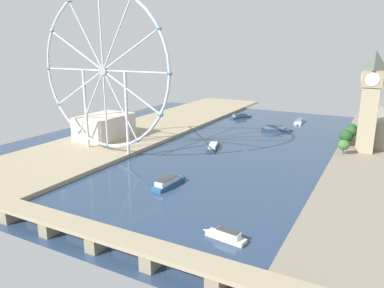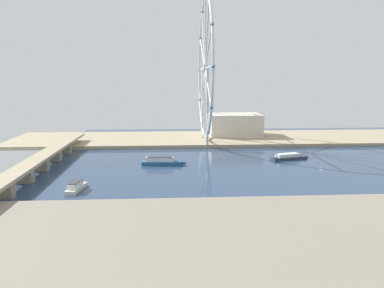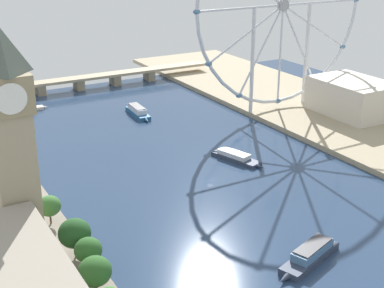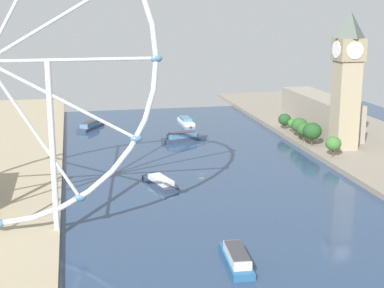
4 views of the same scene
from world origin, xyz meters
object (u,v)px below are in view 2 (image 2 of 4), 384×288
object	(u,v)px
tour_boat_2	(76,186)
tour_boat_3	(162,161)
riverside_hall	(235,125)
ferris_wheel	(205,69)
river_bridge	(40,160)
tour_boat_1	(289,157)

from	to	relation	value
tour_boat_2	tour_boat_3	world-z (taller)	tour_boat_3
tour_boat_3	riverside_hall	bearing A→B (deg)	62.27
ferris_wheel	tour_boat_3	world-z (taller)	ferris_wheel
ferris_wheel	tour_boat_2	world-z (taller)	ferris_wheel
ferris_wheel	river_bridge	world-z (taller)	ferris_wheel
riverside_hall	tour_boat_2	distance (m)	216.05
tour_boat_2	tour_boat_1	bearing A→B (deg)	-54.97
tour_boat_2	river_bridge	bearing A→B (deg)	43.93
riverside_hall	river_bridge	world-z (taller)	riverside_hall
river_bridge	ferris_wheel	bearing A→B (deg)	-50.97
ferris_wheel	tour_boat_1	size ratio (longest dim) A/B	3.95
tour_boat_1	tour_boat_3	xyz separation A→B (m)	(-12.82, 97.01, 0.66)
ferris_wheel	tour_boat_1	distance (m)	114.81
tour_boat_3	ferris_wheel	bearing A→B (deg)	69.48
river_bridge	riverside_hall	bearing A→B (deg)	-49.80
river_bridge	tour_boat_1	bearing A→B (deg)	-81.91
tour_boat_2	tour_boat_3	size ratio (longest dim) A/B	0.72
ferris_wheel	riverside_hall	bearing A→B (deg)	-46.03
tour_boat_3	tour_boat_2	bearing A→B (deg)	-123.25
riverside_hall	tour_boat_1	world-z (taller)	riverside_hall
riverside_hall	tour_boat_3	distance (m)	140.01
ferris_wheel	tour_boat_2	bearing A→B (deg)	149.65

